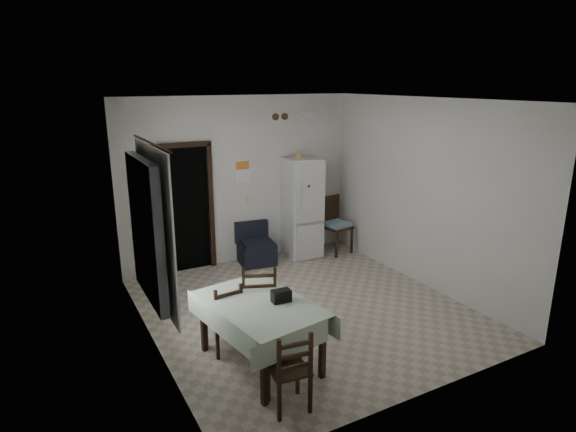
% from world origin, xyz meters
% --- Properties ---
extents(ground, '(4.50, 4.50, 0.00)m').
position_xyz_m(ground, '(0.00, 0.00, 0.00)').
color(ground, '#B6A994').
rests_on(ground, ground).
extents(ceiling, '(4.20, 4.50, 0.02)m').
position_xyz_m(ceiling, '(0.00, 0.00, 2.90)').
color(ceiling, white).
rests_on(ceiling, ground).
extents(wall_back, '(4.20, 0.02, 2.90)m').
position_xyz_m(wall_back, '(0.00, 2.25, 1.45)').
color(wall_back, silver).
rests_on(wall_back, ground).
extents(wall_front, '(4.20, 0.02, 2.90)m').
position_xyz_m(wall_front, '(0.00, -2.25, 1.45)').
color(wall_front, silver).
rests_on(wall_front, ground).
extents(wall_left, '(0.02, 4.50, 2.90)m').
position_xyz_m(wall_left, '(-2.10, 0.00, 1.45)').
color(wall_left, silver).
rests_on(wall_left, ground).
extents(wall_right, '(0.02, 4.50, 2.90)m').
position_xyz_m(wall_right, '(2.10, 0.00, 1.45)').
color(wall_right, silver).
rests_on(wall_right, ground).
extents(doorway, '(1.06, 0.52, 2.22)m').
position_xyz_m(doorway, '(-1.05, 2.45, 1.06)').
color(doorway, black).
rests_on(doorway, ground).
extents(window_recess, '(0.10, 1.20, 1.60)m').
position_xyz_m(window_recess, '(-2.15, -0.20, 1.55)').
color(window_recess, silver).
rests_on(window_recess, ground).
extents(curtain, '(0.02, 1.45, 1.85)m').
position_xyz_m(curtain, '(-2.04, -0.20, 1.55)').
color(curtain, white).
rests_on(curtain, ground).
extents(curtain_rod, '(0.02, 1.60, 0.02)m').
position_xyz_m(curtain_rod, '(-2.03, -0.20, 2.50)').
color(curtain_rod, black).
rests_on(curtain_rod, ground).
extents(calendar, '(0.28, 0.02, 0.40)m').
position_xyz_m(calendar, '(0.05, 2.24, 1.62)').
color(calendar, white).
rests_on(calendar, ground).
extents(calendar_image, '(0.24, 0.01, 0.14)m').
position_xyz_m(calendar_image, '(0.05, 2.23, 1.72)').
color(calendar_image, orange).
rests_on(calendar_image, ground).
extents(light_switch, '(0.08, 0.02, 0.12)m').
position_xyz_m(light_switch, '(0.15, 2.24, 1.10)').
color(light_switch, beige).
rests_on(light_switch, ground).
extents(vent_left, '(0.12, 0.03, 0.12)m').
position_xyz_m(vent_left, '(0.70, 2.23, 2.52)').
color(vent_left, '#503820').
rests_on(vent_left, ground).
extents(vent_right, '(0.12, 0.03, 0.12)m').
position_xyz_m(vent_right, '(0.88, 2.23, 2.52)').
color(vent_right, '#503820').
rests_on(vent_right, ground).
extents(emergency_light, '(0.25, 0.07, 0.09)m').
position_xyz_m(emergency_light, '(1.35, 2.21, 2.55)').
color(emergency_light, white).
rests_on(emergency_light, ground).
extents(fridge, '(0.63, 0.63, 1.81)m').
position_xyz_m(fridge, '(1.06, 1.93, 0.91)').
color(fridge, silver).
rests_on(fridge, ground).
extents(tan_cone, '(0.22, 0.22, 0.16)m').
position_xyz_m(tan_cone, '(0.98, 1.93, 1.89)').
color(tan_cone, tan).
rests_on(tan_cone, fridge).
extents(navy_seat, '(0.67, 0.65, 0.72)m').
position_xyz_m(navy_seat, '(0.15, 1.93, 0.36)').
color(navy_seat, black).
rests_on(navy_seat, ground).
extents(corner_chair, '(0.53, 0.53, 1.06)m').
position_xyz_m(corner_chair, '(1.70, 1.72, 0.53)').
color(corner_chair, black).
rests_on(corner_chair, ground).
extents(dining_table, '(1.17, 1.59, 0.76)m').
position_xyz_m(dining_table, '(-1.14, -0.93, 0.38)').
color(dining_table, '#B5C9AC').
rests_on(dining_table, ground).
extents(black_bag, '(0.22, 0.14, 0.14)m').
position_xyz_m(black_bag, '(-0.91, -1.02, 0.83)').
color(black_bag, black).
rests_on(black_bag, dining_table).
extents(dining_chair_far_left, '(0.41, 0.41, 0.87)m').
position_xyz_m(dining_chair_far_left, '(-1.39, -0.45, 0.44)').
color(dining_chair_far_left, black).
rests_on(dining_chair_far_left, ground).
extents(dining_chair_far_right, '(0.57, 0.57, 1.01)m').
position_xyz_m(dining_chair_far_right, '(-0.90, -0.39, 0.51)').
color(dining_chair_far_right, black).
rests_on(dining_chair_far_right, ground).
extents(dining_chair_near_head, '(0.42, 0.42, 0.87)m').
position_xyz_m(dining_chair_near_head, '(-1.22, -1.76, 0.43)').
color(dining_chair_near_head, black).
rests_on(dining_chair_near_head, ground).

